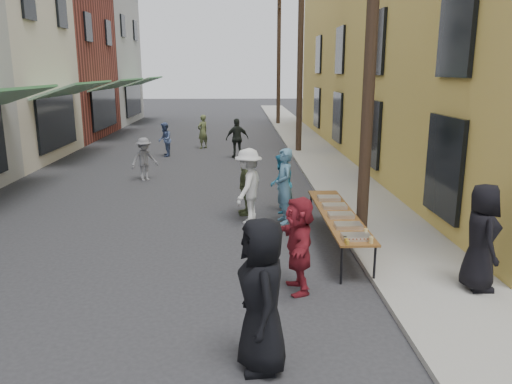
{
  "coord_description": "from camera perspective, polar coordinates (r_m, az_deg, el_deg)",
  "views": [
    {
      "loc": [
        1.58,
        -7.52,
        3.64
      ],
      "look_at": [
        1.91,
        2.07,
        1.3
      ],
      "focal_mm": 35.0,
      "sensor_mm": 36.0,
      "label": 1
    }
  ],
  "objects": [
    {
      "name": "ground",
      "position": [
        8.5,
        -12.79,
        -12.0
      ],
      "size": [
        120.0,
        120.0,
        0.0
      ],
      "primitive_type": "plane",
      "color": "#28282B",
      "rests_on": "ground"
    },
    {
      "name": "sidewalk",
      "position": [
        23.06,
        6.59,
        4.67
      ],
      "size": [
        2.2,
        60.0,
        0.1
      ],
      "primitive_type": "cube",
      "color": "gray",
      "rests_on": "ground"
    },
    {
      "name": "building_ochre",
      "position": [
        23.57,
        22.77,
        16.0
      ],
      "size": [
        10.0,
        28.0,
        10.0
      ],
      "primitive_type": "cube",
      "color": "gold",
      "rests_on": "ground"
    },
    {
      "name": "utility_pole_near",
      "position": [
        10.9,
        13.11,
        17.9
      ],
      "size": [
        0.26,
        0.26,
        9.0
      ],
      "primitive_type": "cylinder",
      "color": "#2D2116",
      "rests_on": "ground"
    },
    {
      "name": "utility_pole_mid",
      "position": [
        22.7,
        5.09,
        15.83
      ],
      "size": [
        0.26,
        0.26,
        9.0
      ],
      "primitive_type": "cylinder",
      "color": "#2D2116",
      "rests_on": "ground"
    },
    {
      "name": "utility_pole_far",
      "position": [
        34.64,
        2.61,
        15.12
      ],
      "size": [
        0.26,
        0.26,
        9.0
      ],
      "primitive_type": "cylinder",
      "color": "#2D2116",
      "rests_on": "ground"
    },
    {
      "name": "serving_table",
      "position": [
        10.55,
        9.34,
        -2.58
      ],
      "size": [
        0.7,
        4.0,
        0.75
      ],
      "color": "brown",
      "rests_on": "ground"
    },
    {
      "name": "catering_tray_sausage",
      "position": [
        8.99,
        11.38,
        -5.04
      ],
      "size": [
        0.5,
        0.33,
        0.08
      ],
      "primitive_type": "cube",
      "color": "maroon",
      "rests_on": "serving_table"
    },
    {
      "name": "catering_tray_foil_b",
      "position": [
        9.6,
        10.51,
        -3.8
      ],
      "size": [
        0.5,
        0.33,
        0.08
      ],
      "primitive_type": "cube",
      "color": "#B2B2B7",
      "rests_on": "serving_table"
    },
    {
      "name": "catering_tray_buns",
      "position": [
        10.25,
        9.68,
        -2.63
      ],
      "size": [
        0.5,
        0.33,
        0.08
      ],
      "primitive_type": "cube",
      "color": "tan",
      "rests_on": "serving_table"
    },
    {
      "name": "catering_tray_foil_d",
      "position": [
        10.91,
        8.95,
        -1.6
      ],
      "size": [
        0.5,
        0.33,
        0.08
      ],
      "primitive_type": "cube",
      "color": "#B2B2B7",
      "rests_on": "serving_table"
    },
    {
      "name": "catering_tray_buns_end",
      "position": [
        11.58,
        8.31,
        -0.69
      ],
      "size": [
        0.5,
        0.33,
        0.08
      ],
      "primitive_type": "cube",
      "color": "tan",
      "rests_on": "serving_table"
    },
    {
      "name": "condiment_jar_a",
      "position": [
        8.67,
        10.41,
        -5.71
      ],
      "size": [
        0.07,
        0.07,
        0.08
      ],
      "primitive_type": "cylinder",
      "color": "#A57F26",
      "rests_on": "serving_table"
    },
    {
      "name": "condiment_jar_b",
      "position": [
        8.76,
        10.27,
        -5.5
      ],
      "size": [
        0.07,
        0.07,
        0.08
      ],
      "primitive_type": "cylinder",
      "color": "#A57F26",
      "rests_on": "serving_table"
    },
    {
      "name": "condiment_jar_c",
      "position": [
        8.85,
        10.14,
        -5.29
      ],
      "size": [
        0.07,
        0.07,
        0.08
      ],
      "primitive_type": "cylinder",
      "color": "#A57F26",
      "rests_on": "serving_table"
    },
    {
      "name": "cup_stack",
      "position": [
        8.81,
        13.03,
        -5.4
      ],
      "size": [
        0.08,
        0.08,
        0.12
      ],
      "primitive_type": "cylinder",
      "color": "tan",
      "rests_on": "serving_table"
    },
    {
      "name": "guest_front_a",
      "position": [
        6.19,
        0.67,
        -11.73
      ],
      "size": [
        0.76,
        1.04,
        1.96
      ],
      "primitive_type": "imported",
      "rotation": [
        0.0,
        0.0,
        -1.43
      ],
      "color": "black",
      "rests_on": "ground"
    },
    {
      "name": "guest_front_b",
      "position": [
        12.11,
        3.23,
        0.7
      ],
      "size": [
        0.55,
        0.74,
        1.84
      ],
      "primitive_type": "imported",
      "rotation": [
        0.0,
        0.0,
        -1.39
      ],
      "color": "teal",
      "rests_on": "ground"
    },
    {
      "name": "guest_front_c",
      "position": [
        13.02,
        2.89,
        1.0
      ],
      "size": [
        0.72,
        0.85,
        1.55
      ],
      "primitive_type": "imported",
      "rotation": [
        0.0,
        0.0,
        -1.76
      ],
      "color": "teal",
      "rests_on": "ground"
    },
    {
      "name": "guest_front_d",
      "position": [
        12.08,
        -0.88,
        0.69
      ],
      "size": [
        1.05,
        1.35,
        1.83
      ],
      "primitive_type": "imported",
      "rotation": [
        0.0,
        0.0,
        -1.93
      ],
      "color": "silver",
      "rests_on": "ground"
    },
    {
      "name": "guest_front_e",
      "position": [
        12.8,
        -1.22,
        0.72
      ],
      "size": [
        0.46,
        0.93,
        1.52
      ],
      "primitive_type": "imported",
      "rotation": [
        0.0,
        0.0,
        -1.47
      ],
      "color": "#485330",
      "rests_on": "ground"
    },
    {
      "name": "guest_queue_back",
      "position": [
        8.38,
        4.92,
        -5.99
      ],
      "size": [
        0.59,
        1.55,
        1.64
      ],
      "primitive_type": "imported",
      "rotation": [
        0.0,
        0.0,
        -1.5
      ],
      "color": "maroon",
      "rests_on": "ground"
    },
    {
      "name": "server",
      "position": [
        8.96,
        24.32,
        -4.73
      ],
      "size": [
        0.64,
        0.92,
        1.79
      ],
      "primitive_type": "imported",
      "rotation": [
        0.0,
        0.0,
        1.48
      ],
      "color": "black",
      "rests_on": "sidewalk"
    },
    {
      "name": "passerby_left",
      "position": [
        17.26,
        -12.64,
        3.67
      ],
      "size": [
        1.08,
        0.98,
        1.46
      ],
      "primitive_type": "imported",
      "rotation": [
        0.0,
        0.0,
        0.6
      ],
      "color": "slate",
      "rests_on": "ground"
    },
    {
      "name": "passerby_mid",
      "position": [
        21.26,
        -2.16,
        6.14
      ],
      "size": [
        1.06,
        0.67,
        1.68
      ],
      "primitive_type": "imported",
      "rotation": [
        0.0,
        0.0,
        3.43
      ],
      "color": "black",
      "rests_on": "ground"
    },
    {
      "name": "passerby_right",
      "position": [
        24.11,
        -6.1,
        6.88
      ],
      "size": [
        0.68,
        0.69,
        1.61
      ],
      "primitive_type": "imported",
      "rotation": [
        0.0,
        0.0,
        3.96
      ],
      "color": "#545F37",
      "rests_on": "ground"
    },
    {
      "name": "passerby_far",
      "position": [
        22.02,
        -10.39,
        5.91
      ],
      "size": [
        0.63,
        0.77,
        1.47
      ],
      "primitive_type": "imported",
      "rotation": [
        0.0,
        0.0,
        4.81
      ],
      "color": "#485C8C",
      "rests_on": "ground"
    }
  ]
}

